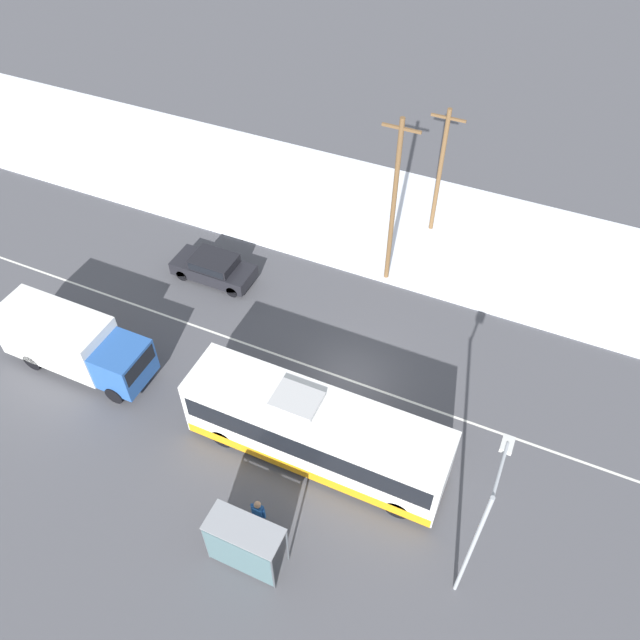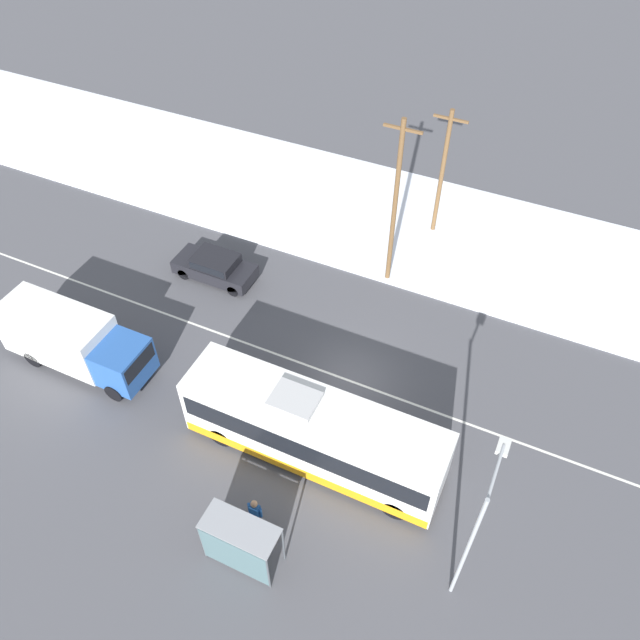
{
  "view_description": "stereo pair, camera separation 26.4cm",
  "coord_description": "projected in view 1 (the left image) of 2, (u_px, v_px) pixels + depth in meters",
  "views": [
    {
      "loc": [
        5.93,
        -16.54,
        22.56
      ],
      "look_at": [
        -2.27,
        1.69,
        1.4
      ],
      "focal_mm": 35.0,
      "sensor_mm": 36.0,
      "label": 1
    },
    {
      "loc": [
        6.17,
        -16.43,
        22.56
      ],
      "look_at": [
        -2.27,
        1.69,
        1.4
      ],
      "focal_mm": 35.0,
      "sensor_mm": 36.0,
      "label": 2
    }
  ],
  "objects": [
    {
      "name": "pedestrian_at_stop",
      "position": [
        258.0,
        511.0,
        22.97
      ],
      "size": [
        0.59,
        0.26,
        1.65
      ],
      "color": "#23232D",
      "rests_on": "ground_plane"
    },
    {
      "name": "utility_pole_snowlot",
      "position": [
        440.0,
        171.0,
        33.13
      ],
      "size": [
        1.8,
        0.24,
        7.48
      ],
      "color": "brown",
      "rests_on": "ground_plane"
    },
    {
      "name": "ground_plane",
      "position": [
        350.0,
        380.0,
        28.42
      ],
      "size": [
        120.0,
        120.0,
        0.0
      ],
      "primitive_type": "plane",
      "color": "#4C4C51"
    },
    {
      "name": "sedan_car",
      "position": [
        214.0,
        267.0,
        32.56
      ],
      "size": [
        4.32,
        1.8,
        1.45
      ],
      "rotation": [
        0.0,
        0.0,
        3.14
      ],
      "color": "black",
      "rests_on": "ground_plane"
    },
    {
      "name": "city_bus",
      "position": [
        316.0,
        431.0,
        24.56
      ],
      "size": [
        10.62,
        2.57,
        3.44
      ],
      "color": "white",
      "rests_on": "ground_plane"
    },
    {
      "name": "box_truck",
      "position": [
        72.0,
        342.0,
        27.89
      ],
      "size": [
        7.12,
        2.3,
        2.9
      ],
      "color": "silver",
      "rests_on": "ground_plane"
    },
    {
      "name": "bus_shelter",
      "position": [
        241.0,
        545.0,
        21.41
      ],
      "size": [
        2.74,
        1.2,
        2.4
      ],
      "color": "gray",
      "rests_on": "ground_plane"
    },
    {
      "name": "lane_marking_center",
      "position": [
        350.0,
        380.0,
        28.42
      ],
      "size": [
        60.0,
        0.12,
        0.0
      ],
      "color": "silver",
      "rests_on": "ground_plane"
    },
    {
      "name": "streetlamp",
      "position": [
        481.0,
        522.0,
        19.26
      ],
      "size": [
        0.36,
        2.38,
        6.68
      ],
      "color": "#9EA3A8",
      "rests_on": "ground_plane"
    },
    {
      "name": "snow_lot",
      "position": [
        428.0,
        230.0,
        35.82
      ],
      "size": [
        80.0,
        10.23,
        0.12
      ],
      "color": "silver",
      "rests_on": "ground_plane"
    },
    {
      "name": "utility_pole_roadside",
      "position": [
        394.0,
        203.0,
        29.65
      ],
      "size": [
        1.8,
        0.24,
        9.25
      ],
      "color": "brown",
      "rests_on": "ground_plane"
    }
  ]
}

